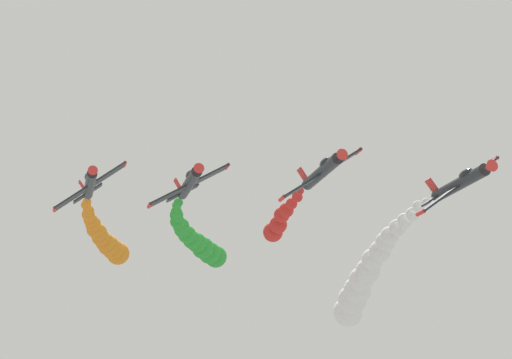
{
  "coord_description": "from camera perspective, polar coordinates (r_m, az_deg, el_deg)",
  "views": [
    {
      "loc": [
        18.71,
        75.38,
        102.27
      ],
      "look_at": [
        0.0,
        0.0,
        124.24
      ],
      "focal_mm": 57.94,
      "sensor_mm": 36.0,
      "label": 1
    }
  ],
  "objects": [
    {
      "name": "smoke_trail_left_inner",
      "position": [
        90.71,
        1.65,
        -2.9
      ],
      "size": [
        2.24,
        12.25,
        3.58
      ],
      "color": "red"
    },
    {
      "name": "smoke_trail_right_inner",
      "position": [
        112.21,
        -3.88,
        -4.47
      ],
      "size": [
        11.83,
        29.89,
        3.45
      ],
      "color": "green"
    },
    {
      "name": "smoke_trail_left_outer",
      "position": [
        119.0,
        -10.27,
        -4.24
      ],
      "size": [
        8.26,
        29.36,
        3.62
      ],
      "color": "orange"
    },
    {
      "name": "airplane_lead",
      "position": [
        74.8,
        13.91,
        -0.22
      ],
      "size": [
        7.97,
        10.35,
        5.88
      ],
      "rotation": [
        0.0,
        0.62,
        0.0
      ],
      "color": "#23282D"
    },
    {
      "name": "airplane_right_inner",
      "position": [
        84.1,
        -4.63,
        -0.24
      ],
      "size": [
        8.42,
        10.35,
        5.16
      ],
      "rotation": [
        0.0,
        0.53,
        0.0
      ],
      "color": "#23282D"
    },
    {
      "name": "airplane_left_outer",
      "position": [
        91.89,
        -11.4,
        -0.3
      ],
      "size": [
        7.78,
        10.35,
        6.13
      ],
      "rotation": [
        0.0,
        0.66,
        0.0
      ],
      "color": "#23282D"
    },
    {
      "name": "smoke_trail_lead",
      "position": [
        95.53,
        7.41,
        -6.99
      ],
      "size": [
        3.54,
        25.21,
        10.21
      ],
      "color": "white"
    },
    {
      "name": "airplane_left_inner",
      "position": [
        77.17,
        4.59,
        0.56
      ],
      "size": [
        8.13,
        10.35,
        5.65
      ],
      "rotation": [
        0.0,
        0.59,
        0.0
      ],
      "color": "#23282D"
    }
  ]
}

